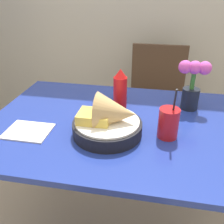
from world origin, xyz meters
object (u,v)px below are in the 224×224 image
Objects in this scene: ketchup_bottle at (121,89)px; flower_vase at (192,83)px; chair_far_window at (156,94)px; food_basket at (110,121)px; drink_cup at (168,124)px.

ketchup_bottle is 0.83× the size of flower_vase.
chair_far_window is at bearing 102.93° from flower_vase.
flower_vase is (0.32, 0.28, 0.06)m from food_basket.
ketchup_bottle is (0.00, 0.24, 0.03)m from food_basket.
chair_far_window is 4.61× the size of ketchup_bottle.
ketchup_bottle is (-0.16, -0.70, 0.32)m from chair_far_window.
flower_vase reaches higher than drink_cup.
food_basket is at bearing -173.56° from drink_cup.
chair_far_window is at bearing 79.94° from food_basket.
chair_far_window is 0.79m from ketchup_bottle.
food_basket is 0.24m from ketchup_bottle.
food_basket is at bearing -90.95° from ketchup_bottle.
flower_vase is at bearing 8.44° from ketchup_bottle.
chair_far_window is 0.76m from flower_vase.
drink_cup is at bearing -86.85° from chair_far_window.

